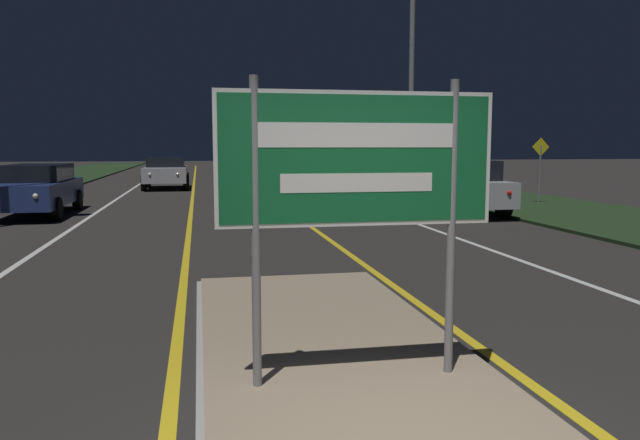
{
  "coord_description": "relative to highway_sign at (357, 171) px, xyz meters",
  "views": [
    {
      "loc": [
        -1.21,
        -3.11,
        1.96
      ],
      "look_at": [
        0.0,
        3.09,
        1.21
      ],
      "focal_mm": 35.0,
      "sensor_mm": 36.0,
      "label": 1
    }
  ],
  "objects": [
    {
      "name": "median_island",
      "position": [
        0.0,
        0.0,
        -1.73
      ],
      "size": [
        2.53,
        8.33,
        0.1
      ],
      "color": "#999993",
      "rests_on": "ground_plane"
    },
    {
      "name": "verge_right",
      "position": [
        9.5,
        18.42,
        -1.73
      ],
      "size": [
        5.0,
        100.0,
        0.08
      ],
      "color": "#1E3319",
      "rests_on": "ground_plane"
    },
    {
      "name": "centre_line_yellow_left",
      "position": [
        -1.46,
        23.42,
        -1.77
      ],
      "size": [
        0.12,
        70.0,
        0.01
      ],
      "color": "gold",
      "rests_on": "ground_plane"
    },
    {
      "name": "centre_line_yellow_right",
      "position": [
        1.46,
        23.42,
        -1.77
      ],
      "size": [
        0.12,
        70.0,
        0.01
      ],
      "color": "gold",
      "rests_on": "ground_plane"
    },
    {
      "name": "lane_line_white_left",
      "position": [
        -4.2,
        23.42,
        -1.77
      ],
      "size": [
        0.12,
        70.0,
        0.01
      ],
      "color": "silver",
      "rests_on": "ground_plane"
    },
    {
      "name": "lane_line_white_right",
      "position": [
        4.2,
        23.42,
        -1.77
      ],
      "size": [
        0.12,
        70.0,
        0.01
      ],
      "color": "silver",
      "rests_on": "ground_plane"
    },
    {
      "name": "edge_line_white_left",
      "position": [
        -7.2,
        23.42,
        -1.77
      ],
      "size": [
        0.1,
        70.0,
        0.01
      ],
      "color": "silver",
      "rests_on": "ground_plane"
    },
    {
      "name": "edge_line_white_right",
      "position": [
        7.2,
        23.42,
        -1.77
      ],
      "size": [
        0.1,
        70.0,
        0.01
      ],
      "color": "silver",
      "rests_on": "ground_plane"
    },
    {
      "name": "highway_sign",
      "position": [
        0.0,
        0.0,
        0.0
      ],
      "size": [
        2.2,
        0.07,
        2.38
      ],
      "color": "gray",
      "rests_on": "median_island"
    },
    {
      "name": "streetlight_right_near",
      "position": [
        6.11,
        16.28,
        5.12
      ],
      "size": [
        0.59,
        0.59,
        10.26
      ],
      "color": "gray",
      "rests_on": "ground_plane"
    },
    {
      "name": "car_receding_0",
      "position": [
        6.09,
        12.15,
        -0.96
      ],
      "size": [
        1.86,
        4.39,
        1.55
      ],
      "color": "#B7B7BC",
      "rests_on": "ground_plane"
    },
    {
      "name": "car_receding_1",
      "position": [
        5.64,
        19.23,
        -1.05
      ],
      "size": [
        1.87,
        4.06,
        1.38
      ],
      "color": "black",
      "rests_on": "ground_plane"
    },
    {
      "name": "car_receding_2",
      "position": [
        6.09,
        30.24,
        -1.01
      ],
      "size": [
        1.88,
        4.27,
        1.43
      ],
      "color": "silver",
      "rests_on": "ground_plane"
    },
    {
      "name": "car_approaching_0",
      "position": [
        -5.73,
        14.21,
        -1.01
      ],
      "size": [
        1.87,
        4.76,
        1.44
      ],
      "color": "navy",
      "rests_on": "ground_plane"
    },
    {
      "name": "car_approaching_1",
      "position": [
        -2.67,
        24.78,
        -1.0
      ],
      "size": [
        2.01,
        4.08,
        1.44
      ],
      "color": "#B7B7BC",
      "rests_on": "ground_plane"
    },
    {
      "name": "warning_sign",
      "position": [
        9.85,
        14.12,
        -0.39
      ],
      "size": [
        0.6,
        0.06,
        2.15
      ],
      "color": "gray",
      "rests_on": "verge_right"
    }
  ]
}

